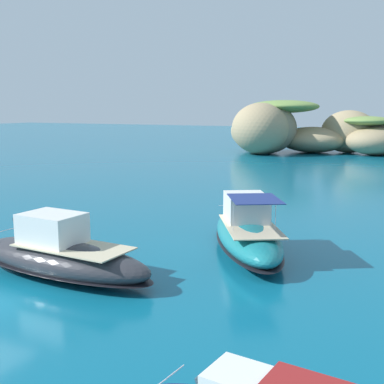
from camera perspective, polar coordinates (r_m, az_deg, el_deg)
The scene contains 4 objects.
islet_large at distance 92.58m, azimuth 9.35°, elevation 7.16°, with size 21.91×21.37×9.62m.
islet_small at distance 94.77m, azimuth 19.72°, elevation 6.20°, with size 18.85×17.51×7.80m.
motorboat_charcoal at distance 24.97m, azimuth -14.93°, elevation -7.14°, with size 10.60×3.49×3.09m.
motorboat_teal at distance 28.48m, azimuth 6.40°, elevation -4.69°, with size 8.53×11.08×3.43m.
Camera 1 is at (16.47, -13.64, 8.10)m, focal length 46.20 mm.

